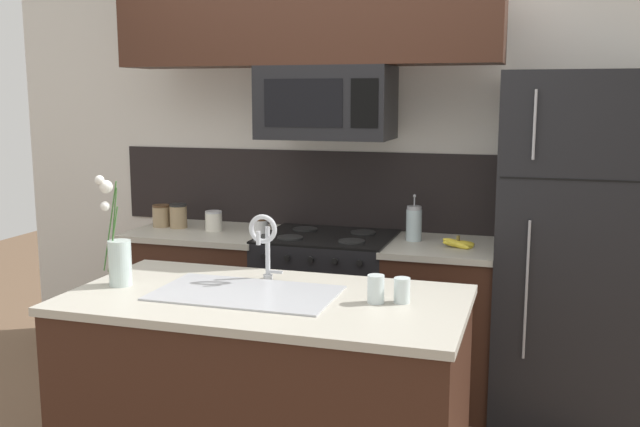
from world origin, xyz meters
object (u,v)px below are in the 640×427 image
(storage_jar_medium, at_px, (178,216))
(sink_faucet, at_px, (264,238))
(storage_jar_tall, at_px, (161,216))
(refrigerator, at_px, (578,249))
(spare_glass, at_px, (402,290))
(banana_bunch, at_px, (458,244))
(stove_range, at_px, (327,311))
(storage_jar_short, at_px, (214,221))
(drinking_glass, at_px, (376,289))
(storage_jar_squat, at_px, (260,227))
(microwave, at_px, (327,103))
(french_press, at_px, (414,223))
(flower_vase, at_px, (118,257))

(storage_jar_medium, bearing_deg, sink_faucet, -46.65)
(storage_jar_tall, height_order, sink_faucet, sink_faucet)
(refrigerator, distance_m, spare_glass, 1.40)
(banana_bunch, bearing_deg, stove_range, 175.50)
(storage_jar_short, bearing_deg, storage_jar_medium, 175.31)
(stove_range, relative_size, drinking_glass, 8.17)
(storage_jar_squat, bearing_deg, refrigerator, 1.77)
(microwave, xyz_separation_m, storage_jar_medium, (-0.98, 0.04, -0.70))
(storage_jar_tall, relative_size, drinking_glass, 1.22)
(banana_bunch, bearing_deg, sink_faucet, -127.64)
(storage_jar_tall, xyz_separation_m, sink_faucet, (1.12, -1.06, 0.13))
(drinking_glass, bearing_deg, sink_faucet, 161.55)
(storage_jar_short, relative_size, banana_bunch, 0.64)
(storage_jar_tall, xyz_separation_m, storage_jar_medium, (0.12, -0.01, 0.01))
(refrigerator, bearing_deg, sink_faucet, -142.53)
(drinking_glass, distance_m, spare_glass, 0.11)
(french_press, bearing_deg, drinking_glass, -87.10)
(microwave, xyz_separation_m, flower_vase, (-0.57, -1.26, -0.65))
(storage_jar_tall, relative_size, sink_faucet, 0.45)
(refrigerator, relative_size, sink_faucet, 6.06)
(storage_jar_squat, xyz_separation_m, flower_vase, (-0.16, -1.25, 0.08))
(storage_jar_medium, height_order, flower_vase, flower_vase)
(storage_jar_short, relative_size, storage_jar_squat, 1.25)
(microwave, bearing_deg, storage_jar_medium, 177.54)
(microwave, relative_size, storage_jar_short, 6.11)
(drinking_glass, bearing_deg, refrigerator, 56.33)
(refrigerator, bearing_deg, french_press, 177.41)
(refrigerator, bearing_deg, storage_jar_squat, -178.23)
(storage_jar_tall, bearing_deg, refrigerator, -0.15)
(microwave, bearing_deg, drinking_glass, -64.80)
(french_press, height_order, flower_vase, flower_vase)
(spare_glass, xyz_separation_m, flower_vase, (-1.23, -0.10, 0.07))
(microwave, height_order, storage_jar_squat, microwave)
(banana_bunch, xyz_separation_m, flower_vase, (-1.33, -1.22, 0.10))
(storage_jar_tall, xyz_separation_m, banana_bunch, (1.87, -0.09, -0.05))
(french_press, bearing_deg, storage_jar_short, -177.22)
(stove_range, xyz_separation_m, sink_faucet, (0.01, -1.03, 0.65))
(storage_jar_short, xyz_separation_m, flower_vase, (0.16, -1.28, 0.07))
(banana_bunch, distance_m, sink_faucet, 1.24)
(microwave, distance_m, storage_jar_tall, 1.31)
(storage_jar_short, bearing_deg, banana_bunch, -2.32)
(storage_jar_tall, relative_size, storage_jar_squat, 1.43)
(drinking_glass, bearing_deg, storage_jar_tall, 143.31)
(french_press, bearing_deg, spare_glass, -82.45)
(storage_jar_short, xyz_separation_m, spare_glass, (1.39, -1.18, -0.01))
(storage_jar_short, bearing_deg, storage_jar_tall, 176.03)
(sink_faucet, bearing_deg, drinking_glass, -18.45)
(storage_jar_tall, height_order, storage_jar_medium, storage_jar_medium)
(storage_jar_medium, height_order, storage_jar_squat, storage_jar_medium)
(french_press, xyz_separation_m, flower_vase, (-1.07, -1.34, 0.03))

